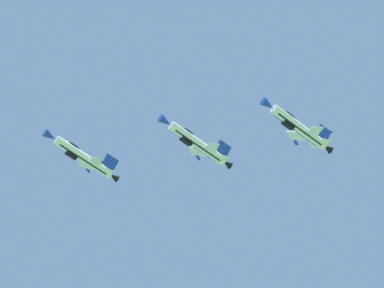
# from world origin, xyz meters

# --- Properties ---
(fighter_jet_lead) EXTENTS (9.65, 14.80, 6.97)m
(fighter_jet_lead) POSITION_xyz_m (-46.75, 58.83, 127.15)
(fighter_jet_lead) COLOR white
(fighter_jet_left_wing) EXTENTS (9.71, 14.80, 6.83)m
(fighter_jet_left_wing) POSITION_xyz_m (-26.48, 63.92, 125.89)
(fighter_jet_left_wing) COLOR white
(fighter_jet_right_wing) EXTENTS (9.75, 14.80, 6.72)m
(fighter_jet_right_wing) POSITION_xyz_m (-8.92, 67.81, 125.28)
(fighter_jet_right_wing) COLOR white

